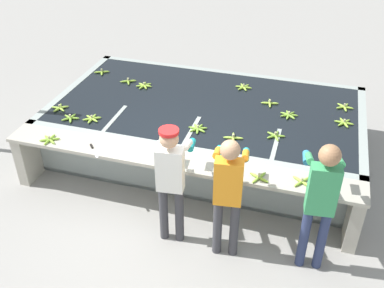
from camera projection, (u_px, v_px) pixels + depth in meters
name	position (u px, v px, depth m)	size (l,w,h in m)	color
ground_plane	(171.00, 217.00, 6.10)	(80.00, 80.00, 0.00)	gray
wash_tank	(206.00, 127.00, 7.29)	(4.81, 2.67, 0.82)	gray
work_ledge	(176.00, 173.00, 5.95)	(4.81, 0.45, 0.82)	#A8A393
worker_0	(171.00, 175.00, 5.27)	(0.46, 0.73, 1.63)	#38383D
worker_1	(228.00, 188.00, 5.07)	(0.46, 0.73, 1.64)	#38383D
worker_2	(321.00, 196.00, 4.87)	(0.46, 0.74, 1.72)	navy
banana_bunch_floating_0	(198.00, 129.00, 6.42)	(0.28, 0.28, 0.08)	#75A333
banana_bunch_floating_1	(102.00, 72.00, 8.05)	(0.27, 0.27, 0.08)	#8CB738
banana_bunch_floating_2	(344.00, 107.00, 6.96)	(0.27, 0.28, 0.08)	#93BC3D
banana_bunch_floating_3	(270.00, 103.00, 7.07)	(0.28, 0.28, 0.08)	#9EC642
banana_bunch_floating_4	(289.00, 115.00, 6.75)	(0.28, 0.28, 0.08)	#75A333
banana_bunch_floating_5	(244.00, 87.00, 7.54)	(0.28, 0.26, 0.08)	#93BC3D
banana_bunch_floating_6	(144.00, 86.00, 7.59)	(0.27, 0.28, 0.08)	#8CB738
banana_bunch_floating_7	(275.00, 136.00, 6.27)	(0.27, 0.28, 0.08)	#75A333
banana_bunch_floating_8	(92.00, 119.00, 6.66)	(0.27, 0.28, 0.08)	#93BC3D
banana_bunch_floating_9	(60.00, 108.00, 6.93)	(0.27, 0.28, 0.08)	#93BC3D
banana_bunch_floating_10	(70.00, 118.00, 6.68)	(0.28, 0.27, 0.08)	#75A333
banana_bunch_floating_11	(128.00, 81.00, 7.73)	(0.27, 0.27, 0.08)	#8CB738
banana_bunch_floating_12	(344.00, 123.00, 6.56)	(0.28, 0.27, 0.08)	#8CB738
banana_bunch_floating_13	(233.00, 138.00, 6.22)	(0.28, 0.28, 0.08)	#9EC642
banana_bunch_ledge_0	(302.00, 182.00, 5.40)	(0.25, 0.25, 0.08)	#93BC3D
banana_bunch_ledge_1	(50.00, 140.00, 6.18)	(0.26, 0.28, 0.08)	#7FAD33
banana_bunch_ledge_2	(259.00, 177.00, 5.46)	(0.27, 0.27, 0.08)	#8CB738
knife_0	(93.00, 149.00, 6.00)	(0.25, 0.28, 0.02)	silver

